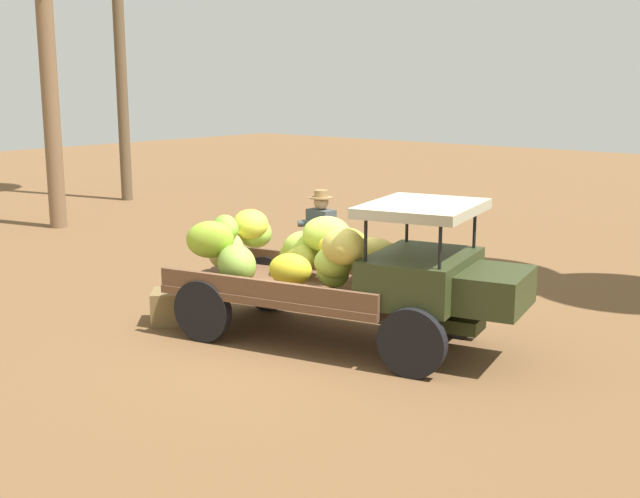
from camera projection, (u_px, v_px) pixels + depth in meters
The scene contains 4 objects.
ground_plane at pixel (331, 345), 10.11m from camera, with size 60.00×60.00×0.00m, color brown.
truck at pixel (345, 270), 10.08m from camera, with size 4.65×2.53×1.84m.
farmer at pixel (321, 239), 11.89m from camera, with size 0.53×0.47×1.68m.
wooden_crate at pixel (171, 307), 11.02m from camera, with size 0.52×0.49×0.45m, color olive.
Camera 1 is at (6.10, -7.49, 3.23)m, focal length 45.51 mm.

